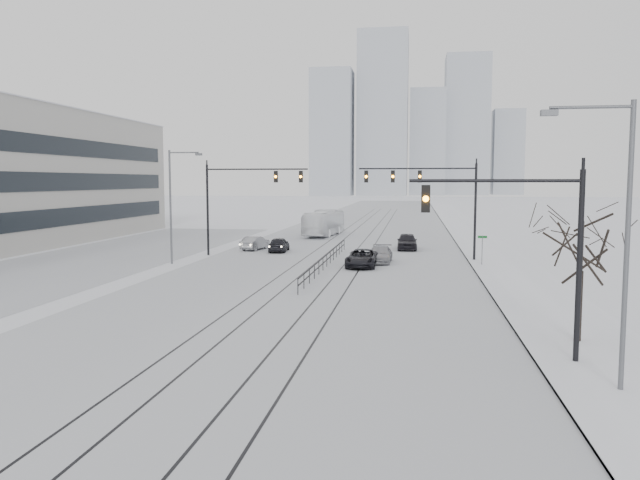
{
  "coord_description": "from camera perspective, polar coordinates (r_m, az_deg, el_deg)",
  "views": [
    {
      "loc": [
        6.6,
        -16.98,
        6.6
      ],
      "look_at": [
        1.24,
        18.32,
        3.2
      ],
      "focal_mm": 35.0,
      "sensor_mm": 36.0,
      "label": 1
    }
  ],
  "objects": [
    {
      "name": "skyline",
      "position": [
        291.6,
        8.42,
        10.11
      ],
      "size": [
        96.0,
        48.0,
        72.0
      ],
      "color": "#A9AFB9",
      "rests_on": "ground"
    },
    {
      "name": "bare_tree",
      "position": [
        26.88,
        22.81,
        0.51
      ],
      "size": [
        4.4,
        4.4,
        6.1
      ],
      "color": "black",
      "rests_on": "ground"
    },
    {
      "name": "sedan_sb_outer",
      "position": [
        59.95,
        -5.95,
        -0.29
      ],
      "size": [
        2.15,
        4.15,
        1.3
      ],
      "primitive_type": "imported",
      "rotation": [
        0.0,
        0.0,
        2.94
      ],
      "color": "gray",
      "rests_on": "ground"
    },
    {
      "name": "street_light_east",
      "position": [
        20.93,
        25.55,
        1.1
      ],
      "size": [
        2.73,
        0.25,
        9.0
      ],
      "color": "#595B60",
      "rests_on": "ground"
    },
    {
      "name": "traffic_mast_near",
      "position": [
        23.44,
        18.88,
        0.16
      ],
      "size": [
        6.1,
        0.37,
        7.0
      ],
      "color": "black",
      "rests_on": "ground"
    },
    {
      "name": "tram_rails",
      "position": [
        57.73,
        2.01,
        -1.11
      ],
      "size": [
        5.3,
        180.0,
        0.01
      ],
      "color": "black",
      "rests_on": "ground"
    },
    {
      "name": "curb",
      "position": [
        77.38,
        11.89,
        0.47
      ],
      "size": [
        0.1,
        260.0,
        0.12
      ],
      "primitive_type": "cube",
      "color": "gray",
      "rests_on": "ground"
    },
    {
      "name": "road",
      "position": [
        77.54,
        3.71,
        0.55
      ],
      "size": [
        22.0,
        260.0,
        0.02
      ],
      "primitive_type": "cube",
      "color": "silver",
      "rests_on": "ground"
    },
    {
      "name": "sedan_nb_right",
      "position": [
        50.6,
        5.53,
        -1.34
      ],
      "size": [
        1.94,
        4.52,
        1.3
      ],
      "primitive_type": "imported",
      "rotation": [
        0.0,
        0.0,
        -0.03
      ],
      "color": "#95969C",
      "rests_on": "ground"
    },
    {
      "name": "street_sign",
      "position": [
        49.5,
        14.61,
        -0.53
      ],
      "size": [
        0.7,
        0.06,
        2.4
      ],
      "color": "#595B60",
      "rests_on": "ground"
    },
    {
      "name": "street_light_west",
      "position": [
        50.62,
        -13.21,
        3.72
      ],
      "size": [
        2.73,
        0.25,
        9.0
      ],
      "color": "#595B60",
      "rests_on": "ground"
    },
    {
      "name": "box_truck",
      "position": [
        74.99,
        0.37,
        1.55
      ],
      "size": [
        3.76,
        11.11,
        3.03
      ],
      "primitive_type": "imported",
      "rotation": [
        0.0,
        0.0,
        3.03
      ],
      "color": "white",
      "rests_on": "ground"
    },
    {
      "name": "traffic_mast_nw",
      "position": [
        55.1,
        -7.32,
        4.33
      ],
      "size": [
        9.1,
        0.37,
        8.0
      ],
      "color": "black",
      "rests_on": "ground"
    },
    {
      "name": "sedan_nb_front",
      "position": [
        47.82,
        3.85,
        -1.69
      ],
      "size": [
        2.32,
        4.88,
        1.35
      ],
      "primitive_type": "imported",
      "rotation": [
        0.0,
        0.0,
        -0.02
      ],
      "color": "black",
      "rests_on": "ground"
    },
    {
      "name": "ground",
      "position": [
        19.37,
        -12.26,
        -14.6
      ],
      "size": [
        500.0,
        500.0,
        0.0
      ],
      "primitive_type": "plane",
      "color": "white",
      "rests_on": "ground"
    },
    {
      "name": "median_fence",
      "position": [
        47.82,
        0.62,
        -1.86
      ],
      "size": [
        0.06,
        24.0,
        1.0
      ],
      "color": "black",
      "rests_on": "ground"
    },
    {
      "name": "sedan_sb_inner",
      "position": [
        58.12,
        -3.78,
        -0.42
      ],
      "size": [
        1.84,
        4.08,
        1.36
      ],
      "primitive_type": "imported",
      "rotation": [
        0.0,
        0.0,
        3.2
      ],
      "color": "black",
      "rests_on": "ground"
    },
    {
      "name": "parking_strip",
      "position": [
        58.76,
        -18.36,
        -1.27
      ],
      "size": [
        14.0,
        60.0,
        0.03
      ],
      "primitive_type": "cube",
      "color": "silver",
      "rests_on": "ground"
    },
    {
      "name": "sedan_nb_far",
      "position": [
        60.37,
        7.97,
        -0.14
      ],
      "size": [
        1.93,
        4.64,
        1.57
      ],
      "primitive_type": "imported",
      "rotation": [
        0.0,
        0.0,
        0.02
      ],
      "color": "black",
      "rests_on": "ground"
    },
    {
      "name": "traffic_mast_ne",
      "position": [
        52.0,
        10.37,
        4.43
      ],
      "size": [
        9.6,
        0.37,
        8.0
      ],
      "color": "black",
      "rests_on": "ground"
    },
    {
      "name": "sidewalk_east",
      "position": [
        77.56,
        13.7,
        0.46
      ],
      "size": [
        5.0,
        260.0,
        0.16
      ],
      "primitive_type": "cube",
      "color": "white",
      "rests_on": "ground"
    }
  ]
}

